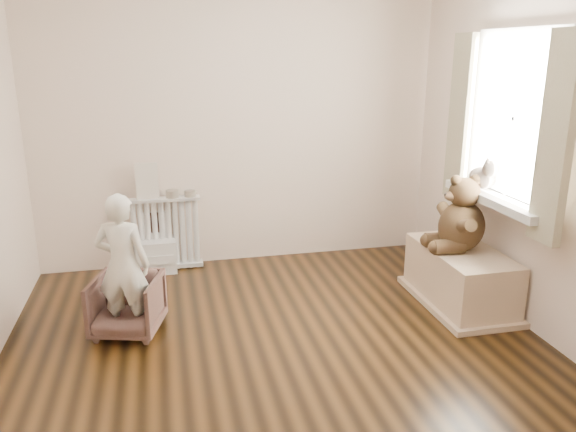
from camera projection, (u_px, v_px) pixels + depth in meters
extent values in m
cube|color=black|center=(281.00, 353.00, 3.69)|extent=(3.60, 3.60, 0.01)
cube|color=white|center=(238.00, 122.00, 5.00)|extent=(3.60, 0.02, 2.60)
cube|color=white|center=(410.00, 268.00, 1.64)|extent=(3.60, 0.02, 2.60)
cube|color=white|center=(546.00, 147.00, 3.70)|extent=(0.02, 3.60, 2.60)
cube|color=white|center=(516.00, 119.00, 3.93)|extent=(0.03, 0.90, 1.10)
cube|color=silver|center=(496.00, 199.00, 4.08)|extent=(0.22, 1.10, 0.06)
cube|color=#B6AE8C|center=(556.00, 140.00, 3.39)|extent=(0.06, 0.26, 1.30)
cube|color=#B6AE8C|center=(460.00, 118.00, 4.46)|extent=(0.06, 0.26, 1.30)
cube|color=silver|center=(165.00, 228.00, 5.00)|extent=(0.63, 0.12, 0.67)
cube|color=beige|center=(147.00, 181.00, 4.85)|extent=(0.19, 0.02, 0.32)
cylinder|color=#A59E8C|center=(172.00, 194.00, 4.93)|extent=(0.11, 0.11, 0.07)
cylinder|color=#A59E8C|center=(190.00, 193.00, 4.96)|extent=(0.10, 0.10, 0.05)
cube|color=silver|center=(156.00, 242.00, 4.98)|extent=(0.34, 0.25, 0.54)
imported|color=brown|center=(127.00, 305.00, 3.90)|extent=(0.55, 0.56, 0.42)
imported|color=white|center=(123.00, 266.00, 3.77)|extent=(0.42, 0.33, 1.00)
cube|color=beige|center=(460.00, 279.00, 4.36)|extent=(0.50, 0.95, 0.45)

